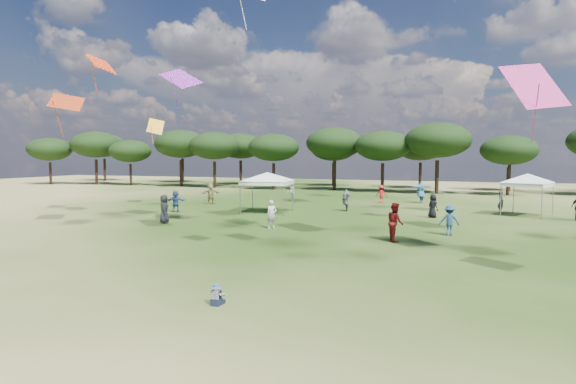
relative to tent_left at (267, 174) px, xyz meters
The scene contains 6 objects.
ground 23.61m from the tent_left, 72.25° to the right, with size 140.00×140.00×0.00m, color #2C4715.
tree_line 26.96m from the tent_left, 69.17° to the left, with size 108.78×17.63×7.77m.
tent_left is the anchor object (origin of this frame).
tent_right 17.65m from the tent_left, 13.68° to the left, with size 5.05×5.05×3.16m.
toddler 21.51m from the tent_left, 71.02° to the right, with size 0.38×0.43×0.58m.
festival_crowd 6.39m from the tent_left, 20.18° to the left, with size 27.91×20.97×1.85m.
Camera 1 is at (6.04, -9.21, 4.07)m, focal length 30.00 mm.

